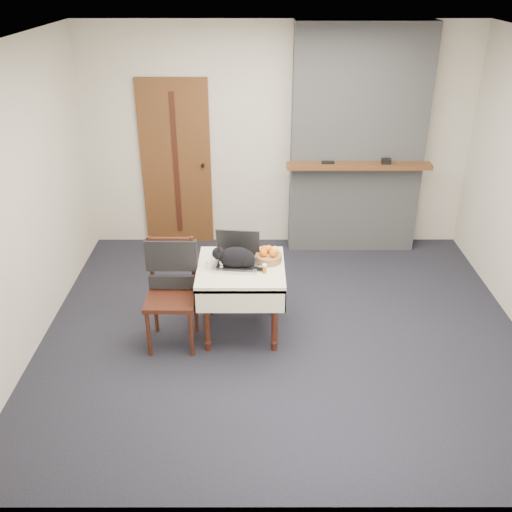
# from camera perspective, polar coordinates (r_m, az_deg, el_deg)

# --- Properties ---
(ground) EXTENTS (4.50, 4.50, 0.00)m
(ground) POSITION_cam_1_polar(r_m,az_deg,el_deg) (5.50, 2.69, -7.37)
(ground) COLOR black
(ground) RESTS_ON ground
(room_shell) EXTENTS (4.52, 4.01, 2.61)m
(room_shell) POSITION_cam_1_polar(r_m,az_deg,el_deg) (5.17, 2.89, 12.01)
(room_shell) COLOR beige
(room_shell) RESTS_ON ground
(door) EXTENTS (0.82, 0.10, 2.00)m
(door) POSITION_cam_1_polar(r_m,az_deg,el_deg) (6.90, -7.98, 9.07)
(door) COLOR brown
(door) RESTS_ON ground
(chimney) EXTENTS (1.62, 0.48, 2.60)m
(chimney) POSITION_cam_1_polar(r_m,az_deg,el_deg) (6.72, 10.07, 11.10)
(chimney) COLOR gray
(chimney) RESTS_ON ground
(side_table) EXTENTS (0.78, 0.78, 0.70)m
(side_table) POSITION_cam_1_polar(r_m,az_deg,el_deg) (5.17, -1.50, -2.09)
(side_table) COLOR #3C1610
(side_table) RESTS_ON ground
(laptop) EXTENTS (0.43, 0.38, 0.29)m
(laptop) POSITION_cam_1_polar(r_m,az_deg,el_deg) (5.13, -1.94, 0.01)
(laptop) COLOR #B7B7BC
(laptop) RESTS_ON side_table
(cat) EXTENTS (0.46, 0.19, 0.22)m
(cat) POSITION_cam_1_polar(r_m,az_deg,el_deg) (5.05, -1.95, -0.17)
(cat) COLOR black
(cat) RESTS_ON side_table
(cream_jar) EXTENTS (0.07, 0.07, 0.08)m
(cream_jar) POSITION_cam_1_polar(r_m,az_deg,el_deg) (5.08, -4.70, -0.82)
(cream_jar) COLOR silver
(cream_jar) RESTS_ON side_table
(pill_bottle) EXTENTS (0.04, 0.04, 0.08)m
(pill_bottle) POSITION_cam_1_polar(r_m,az_deg,el_deg) (4.98, 0.87, -1.24)
(pill_bottle) COLOR #A65514
(pill_bottle) RESTS_ON side_table
(fruit_basket) EXTENTS (0.24, 0.24, 0.14)m
(fruit_basket) POSITION_cam_1_polar(r_m,az_deg,el_deg) (5.17, 1.27, 0.04)
(fruit_basket) COLOR #A16B41
(fruit_basket) RESTS_ON side_table
(desk_clutter) EXTENTS (0.14, 0.07, 0.01)m
(desk_clutter) POSITION_cam_1_polar(r_m,az_deg,el_deg) (5.11, -0.01, -0.96)
(desk_clutter) COLOR black
(desk_clutter) RESTS_ON side_table
(chair) EXTENTS (0.46, 0.44, 0.99)m
(chair) POSITION_cam_1_polar(r_m,az_deg,el_deg) (5.12, -8.46, -2.13)
(chair) COLOR #3C1610
(chair) RESTS_ON ground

